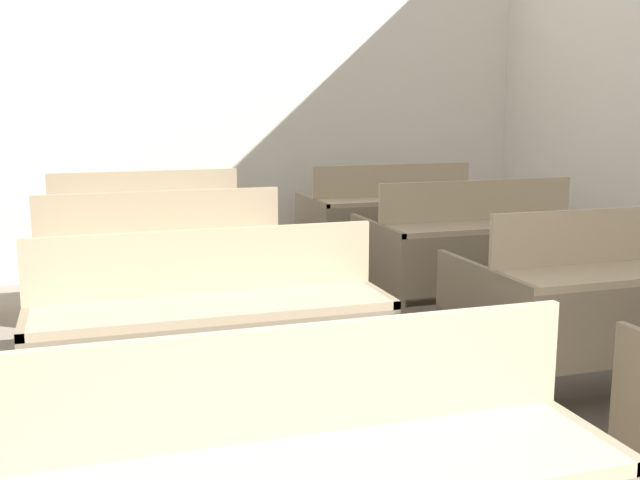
{
  "coord_description": "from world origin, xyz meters",
  "views": [
    {
      "loc": [
        -0.39,
        -0.19,
        1.37
      ],
      "look_at": [
        0.6,
        2.88,
        0.78
      ],
      "focal_mm": 42.0,
      "sensor_mm": 36.0,
      "label": 1
    }
  ],
  "objects": [
    {
      "name": "wall_back",
      "position": [
        0.0,
        5.89,
        1.56
      ],
      "size": [
        6.79,
        0.06,
        3.12
      ],
      "color": "white",
      "rests_on": "ground_plane"
    },
    {
      "name": "bench_second_center",
      "position": [
        0.01,
        2.4,
        0.48
      ],
      "size": [
        1.22,
        0.77,
        0.94
      ],
      "color": "#82735C",
      "rests_on": "ground_plane"
    },
    {
      "name": "bench_second_right",
      "position": [
        1.76,
        2.41,
        0.48
      ],
      "size": [
        1.22,
        0.77,
        0.94
      ],
      "color": "#7D6E57",
      "rests_on": "ground_plane"
    },
    {
      "name": "bench_third_center",
      "position": [
        -0.01,
        3.63,
        0.48
      ],
      "size": [
        1.22,
        0.77,
        0.94
      ],
      "color": "#7C6D56",
      "rests_on": "ground_plane"
    },
    {
      "name": "bench_third_right",
      "position": [
        1.78,
        3.62,
        0.48
      ],
      "size": [
        1.22,
        0.77,
        0.94
      ],
      "color": "#7F7059",
      "rests_on": "ground_plane"
    },
    {
      "name": "bench_back_center",
      "position": [
        0.01,
        4.83,
        0.48
      ],
      "size": [
        1.22,
        0.77,
        0.94
      ],
      "color": "#7B6B54",
      "rests_on": "ground_plane"
    },
    {
      "name": "bench_back_right",
      "position": [
        1.77,
        4.83,
        0.48
      ],
      "size": [
        1.22,
        0.77,
        0.94
      ],
      "color": "#83745D",
      "rests_on": "ground_plane"
    }
  ]
}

